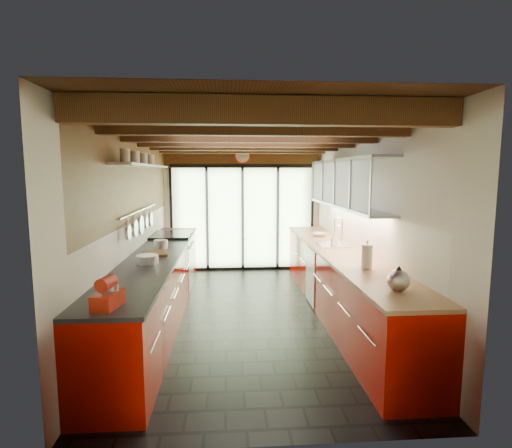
{
  "coord_description": "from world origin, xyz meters",
  "views": [
    {
      "loc": [
        -0.29,
        -5.44,
        2.0
      ],
      "look_at": [
        0.11,
        0.4,
        1.25
      ],
      "focal_mm": 28.0,
      "sensor_mm": 36.0,
      "label": 1
    }
  ],
  "objects_px": {
    "soap_bottle": "(334,240)",
    "bowl": "(320,235)",
    "kettle": "(399,279)",
    "paper_towel": "(367,257)",
    "stand_mixer": "(108,295)"
  },
  "relations": [
    {
      "from": "kettle",
      "to": "bowl",
      "type": "bearing_deg",
      "value": 90.0
    },
    {
      "from": "stand_mixer",
      "to": "paper_towel",
      "type": "relative_size",
      "value": 0.96
    },
    {
      "from": "bowl",
      "to": "stand_mixer",
      "type": "bearing_deg",
      "value": -126.17
    },
    {
      "from": "paper_towel",
      "to": "soap_bottle",
      "type": "bearing_deg",
      "value": 90.0
    },
    {
      "from": "paper_towel",
      "to": "kettle",
      "type": "bearing_deg",
      "value": -90.0
    },
    {
      "from": "bowl",
      "to": "soap_bottle",
      "type": "bearing_deg",
      "value": -90.0
    },
    {
      "from": "stand_mixer",
      "to": "bowl",
      "type": "relative_size",
      "value": 1.34
    },
    {
      "from": "stand_mixer",
      "to": "soap_bottle",
      "type": "xyz_separation_m",
      "value": [
        2.54,
        2.53,
        -0.01
      ]
    },
    {
      "from": "stand_mixer",
      "to": "kettle",
      "type": "xyz_separation_m",
      "value": [
        2.54,
        0.29,
        0.0
      ]
    },
    {
      "from": "kettle",
      "to": "soap_bottle",
      "type": "height_order",
      "value": "kettle"
    },
    {
      "from": "kettle",
      "to": "paper_towel",
      "type": "bearing_deg",
      "value": 90.0
    },
    {
      "from": "stand_mixer",
      "to": "kettle",
      "type": "distance_m",
      "value": 2.56
    },
    {
      "from": "bowl",
      "to": "kettle",
      "type": "bearing_deg",
      "value": -90.0
    },
    {
      "from": "paper_towel",
      "to": "bowl",
      "type": "relative_size",
      "value": 1.39
    },
    {
      "from": "soap_bottle",
      "to": "bowl",
      "type": "relative_size",
      "value": 0.78
    }
  ]
}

